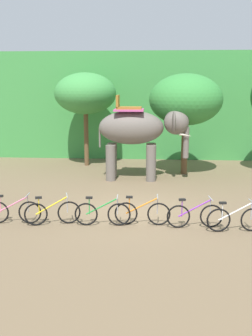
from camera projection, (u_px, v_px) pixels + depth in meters
ground_plane at (136, 212)px, 13.71m from camera, size 80.00×80.00×0.00m
foliage_hedge at (146, 104)px, 25.81m from camera, size 36.00×6.00×6.09m
tree_right at (85, 94)px, 20.96m from camera, size 3.20×3.20×4.86m
tree_center_right at (186, 100)px, 18.96m from camera, size 3.44×3.44×4.75m
elephant at (139, 131)px, 18.09m from camera, size 4.15×2.08×3.78m
bike_pink at (13, 211)px, 12.47m from camera, size 1.71×0.52×0.92m
bike_yellow at (52, 212)px, 12.37m from camera, size 1.66×0.62×0.92m
bike_green at (102, 213)px, 12.28m from camera, size 1.71×0.52×0.92m
bike_orange at (142, 213)px, 12.34m from camera, size 1.71×0.52×0.92m
bike_purple at (195, 215)px, 12.10m from camera, size 1.70×0.52×0.92m
bike_white at (235, 219)px, 11.77m from camera, size 1.70×0.52×0.92m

